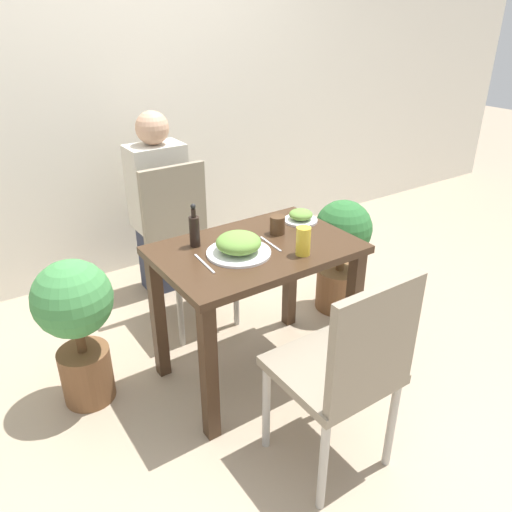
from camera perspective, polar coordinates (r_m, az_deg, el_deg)
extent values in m
plane|color=tan|center=(2.69, 0.00, -12.86)|extent=(16.00, 16.00, 0.00)
cube|color=white|center=(3.45, -14.98, 18.97)|extent=(8.00, 0.05, 2.60)
cube|color=#3D2819|center=(2.31, 0.00, 0.71)|extent=(0.92, 0.61, 0.04)
cube|color=#3D2819|center=(2.14, -5.39, -13.26)|extent=(0.06, 0.06, 0.68)
cube|color=#3D2819|center=(2.55, 10.97, -6.42)|extent=(0.06, 0.06, 0.68)
cube|color=#3D2819|center=(2.52, -11.11, -6.87)|extent=(0.06, 0.06, 0.68)
cube|color=#3D2819|center=(2.87, 3.91, -1.90)|extent=(0.06, 0.06, 0.68)
cube|color=gray|center=(2.00, 8.63, -12.70)|extent=(0.42, 0.42, 0.04)
cube|color=gray|center=(1.75, 13.40, -9.75)|extent=(0.40, 0.04, 0.44)
cylinder|color=#B7B2A8|center=(2.35, 8.58, -13.28)|extent=(0.03, 0.03, 0.43)
cylinder|color=#B7B2A8|center=(2.17, 1.18, -16.85)|extent=(0.03, 0.03, 0.43)
cylinder|color=#B7B2A8|center=(2.17, 15.23, -18.05)|extent=(0.03, 0.03, 0.43)
cylinder|color=#B7B2A8|center=(1.98, 7.68, -22.66)|extent=(0.03, 0.03, 0.43)
cube|color=gray|center=(2.87, -7.33, 0.38)|extent=(0.42, 0.42, 0.04)
cube|color=gray|center=(2.93, -9.35, 5.97)|extent=(0.40, 0.04, 0.44)
cylinder|color=#B7B2A8|center=(2.77, -8.64, -6.31)|extent=(0.03, 0.03, 0.43)
cylinder|color=#B7B2A8|center=(2.92, -2.28, -4.22)|extent=(0.03, 0.03, 0.43)
cylinder|color=#B7B2A8|center=(3.06, -11.63, -3.21)|extent=(0.03, 0.03, 0.43)
cylinder|color=#B7B2A8|center=(3.19, -5.72, -1.44)|extent=(0.03, 0.03, 0.43)
cylinder|color=white|center=(2.23, -1.99, 0.39)|extent=(0.29, 0.29, 0.01)
ellipsoid|color=olive|center=(2.21, -2.01, 1.54)|extent=(0.20, 0.20, 0.09)
cylinder|color=white|center=(2.58, 5.12, 4.08)|extent=(0.17, 0.17, 0.01)
ellipsoid|color=olive|center=(2.57, 5.15, 4.74)|extent=(0.12, 0.12, 0.05)
cylinder|color=#4C331E|center=(2.42, 2.46, 3.57)|extent=(0.07, 0.07, 0.09)
cylinder|color=gold|center=(2.21, 5.42, 1.72)|extent=(0.07, 0.07, 0.13)
cylinder|color=black|center=(2.29, -7.04, 2.78)|extent=(0.05, 0.05, 0.14)
cylinder|color=black|center=(2.26, -7.17, 4.90)|extent=(0.02, 0.02, 0.04)
sphere|color=black|center=(2.25, -7.21, 5.66)|extent=(0.02, 0.02, 0.02)
cube|color=silver|center=(2.15, -5.93, -0.85)|extent=(0.02, 0.20, 0.00)
cube|color=silver|center=(2.32, 1.67, 1.39)|extent=(0.02, 0.18, 0.00)
cylinder|color=brown|center=(2.58, -18.75, -12.66)|extent=(0.24, 0.24, 0.28)
cylinder|color=brown|center=(2.47, -19.40, -9.20)|extent=(0.04, 0.04, 0.11)
sphere|color=#428947|center=(2.35, -20.25, -4.61)|extent=(0.35, 0.35, 0.35)
cylinder|color=brown|center=(3.17, 9.37, -3.63)|extent=(0.28, 0.28, 0.26)
cylinder|color=brown|center=(3.08, 9.62, -0.68)|extent=(0.05, 0.05, 0.10)
sphere|color=#2D6B33|center=(2.99, 9.94, 3.10)|extent=(0.34, 0.34, 0.34)
cube|color=#2D3347|center=(3.37, -10.46, 0.03)|extent=(0.28, 0.20, 0.45)
cube|color=beige|center=(3.19, -11.18, 7.84)|extent=(0.34, 0.22, 0.52)
sphere|color=tan|center=(3.10, -11.78, 14.15)|extent=(0.20, 0.20, 0.20)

